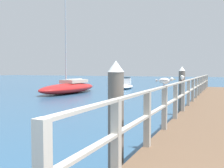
# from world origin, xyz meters

# --- Properties ---
(pier_deck) EXTENTS (2.24, 23.43, 0.53)m
(pier_deck) POSITION_xyz_m (0.00, 11.72, 0.27)
(pier_deck) COLOR brown
(pier_deck) RESTS_ON ground_plane
(pier_railing) EXTENTS (0.12, 21.95, 1.10)m
(pier_railing) POSITION_xyz_m (-1.04, 11.72, 1.21)
(pier_railing) COLOR #B2ADA3
(pier_railing) RESTS_ON pier_deck
(dock_piling_near) EXTENTS (0.29, 0.29, 2.19)m
(dock_piling_near) POSITION_xyz_m (-1.42, 3.25, 1.10)
(dock_piling_near) COLOR #6B6056
(dock_piling_near) RESTS_ON ground_plane
(dock_piling_far) EXTENTS (0.29, 0.29, 2.19)m
(dock_piling_far) POSITION_xyz_m (-1.42, 10.85, 1.10)
(dock_piling_far) COLOR #6B6056
(dock_piling_far) RESTS_ON ground_plane
(seagull_foreground) EXTENTS (0.48, 0.20, 0.21)m
(seagull_foreground) POSITION_xyz_m (-1.03, 5.44, 1.77)
(seagull_foreground) COLOR white
(seagull_foreground) RESTS_ON pier_railing
(seagull_background) EXTENTS (0.18, 0.48, 0.21)m
(seagull_background) POSITION_xyz_m (-1.04, 8.38, 1.77)
(seagull_background) COLOR white
(seagull_background) RESTS_ON pier_railing
(boat_1) EXTENTS (2.55, 7.51, 10.20)m
(boat_1) POSITION_xyz_m (-12.17, 18.12, 0.50)
(boat_1) COLOR red
(boat_1) RESTS_ON ground_plane
(boat_2) EXTENTS (2.53, 4.44, 1.27)m
(boat_2) POSITION_xyz_m (-9.69, 25.81, 0.42)
(boat_2) COLOR white
(boat_2) RESTS_ON ground_plane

